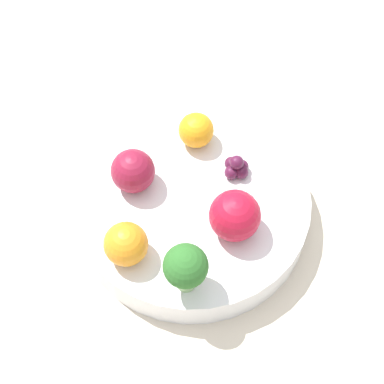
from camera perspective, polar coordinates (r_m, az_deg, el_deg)
The scene contains 9 objects.
ground_plane at distance 0.76m, azimuth 0.00°, elevation -2.86°, with size 6.00×6.00×0.00m, color gray.
table_surface at distance 0.75m, azimuth 0.00°, elevation -2.49°, with size 1.20×1.20×0.02m.
bowl at distance 0.72m, azimuth 0.00°, elevation -1.29°, with size 0.26×0.26×0.04m.
broccoli at distance 0.62m, azimuth -0.57°, elevation -6.72°, with size 0.04×0.04×0.07m.
apple_red at distance 0.70m, azimuth -5.27°, elevation 1.87°, with size 0.05×0.05×0.05m.
apple_green at distance 0.66m, azimuth 3.83°, elevation -2.11°, with size 0.05×0.05×0.05m.
orange_front at distance 0.65m, azimuth -5.90°, elevation -4.63°, with size 0.05×0.05×0.05m.
orange_back at distance 0.73m, azimuth 0.37°, elevation 5.52°, with size 0.04×0.04×0.04m.
grape_cluster at distance 0.71m, azimuth 4.00°, elevation 2.19°, with size 0.03×0.03×0.03m.
Camera 1 is at (0.24, 0.27, 0.67)m, focal length 60.00 mm.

